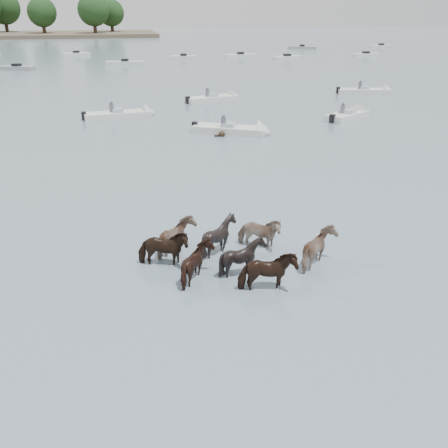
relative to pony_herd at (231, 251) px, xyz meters
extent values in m
plane|color=#4A5A6A|center=(1.64, -0.68, -0.53)|extent=(400.00, 400.00, 0.00)
imported|color=black|center=(-2.25, 0.48, 0.01)|extent=(1.91, 1.19, 1.50)
imported|color=#8B705E|center=(-1.65, 1.35, -0.02)|extent=(1.63, 1.76, 1.44)
imported|color=black|center=(-0.19, 1.07, 0.03)|extent=(1.52, 1.39, 1.54)
imported|color=gray|center=(1.30, 1.12, -0.03)|extent=(1.83, 1.46, 1.41)
imported|color=black|center=(-1.27, -0.77, -0.03)|extent=(1.33, 1.51, 1.41)
imported|color=black|center=(0.23, -0.65, 0.00)|extent=(1.76, 1.72, 1.47)
imported|color=black|center=(0.69, -1.85, 0.02)|extent=(1.82, 0.91, 1.50)
imported|color=#9D866A|center=(2.91, -0.69, 0.01)|extent=(1.68, 1.81, 1.49)
sphere|color=black|center=(3.67, 18.18, -0.41)|extent=(0.44, 0.44, 0.44)
cube|color=black|center=(3.42, 18.18, -0.51)|extent=(0.50, 0.22, 0.18)
cube|color=silver|center=(-3.03, 25.95, -0.33)|extent=(5.30, 2.24, 0.55)
cone|color=silver|center=(-0.48, 26.27, -0.33)|extent=(1.10, 1.70, 1.60)
cube|color=#99ADB7|center=(-3.03, 25.95, 0.02)|extent=(0.94, 1.21, 0.35)
cube|color=black|center=(-5.58, 25.62, -0.18)|extent=(0.39, 0.39, 0.60)
cylinder|color=#595966|center=(-3.43, 25.95, 0.22)|extent=(0.36, 0.36, 0.70)
sphere|color=#595966|center=(-3.43, 25.95, 0.67)|extent=(0.24, 0.24, 0.24)
cube|color=silver|center=(4.37, 18.96, -0.33)|extent=(5.18, 3.78, 0.55)
cone|color=silver|center=(6.58, 17.78, -0.33)|extent=(1.55, 1.84, 1.60)
cube|color=#99ADB7|center=(4.37, 18.96, 0.02)|extent=(1.23, 1.37, 0.35)
cube|color=black|center=(2.16, 20.15, -0.18)|extent=(0.47, 0.47, 0.60)
cylinder|color=#595966|center=(3.97, 18.96, 0.22)|extent=(0.36, 0.36, 0.70)
sphere|color=#595966|center=(3.97, 18.96, 0.67)|extent=(0.24, 0.24, 0.24)
cube|color=silver|center=(5.69, 31.62, -0.33)|extent=(5.12, 2.83, 0.55)
cone|color=silver|center=(8.04, 32.26, -0.33)|extent=(1.29, 1.78, 1.60)
cube|color=#99ADB7|center=(5.69, 31.62, 0.02)|extent=(1.07, 1.29, 0.35)
cube|color=black|center=(3.34, 30.97, -0.18)|extent=(0.43, 0.43, 0.60)
cylinder|color=#595966|center=(5.29, 31.62, 0.22)|extent=(0.36, 0.36, 0.70)
sphere|color=#595966|center=(5.29, 31.62, 0.67)|extent=(0.24, 0.24, 0.24)
cube|color=silver|center=(14.41, 21.59, -0.33)|extent=(4.30, 3.56, 0.55)
cone|color=silver|center=(16.13, 22.70, -0.33)|extent=(1.63, 1.83, 1.60)
cube|color=#99ADB7|center=(14.41, 21.59, 0.02)|extent=(1.28, 1.37, 0.35)
cube|color=black|center=(12.70, 20.48, -0.18)|extent=(0.48, 0.48, 0.60)
cylinder|color=#595966|center=(14.01, 21.59, 0.22)|extent=(0.36, 0.36, 0.70)
sphere|color=#595966|center=(14.01, 21.59, 0.67)|extent=(0.24, 0.24, 0.24)
cube|color=silver|center=(21.46, 32.75, -0.33)|extent=(5.29, 2.72, 0.55)
cone|color=silver|center=(23.92, 32.17, -0.33)|extent=(1.24, 1.76, 1.60)
cube|color=#99ADB7|center=(21.46, 32.75, 0.02)|extent=(1.04, 1.27, 0.35)
cube|color=black|center=(19.00, 33.33, -0.18)|extent=(0.42, 0.42, 0.60)
cylinder|color=#595966|center=(21.06, 32.75, 0.22)|extent=(0.36, 0.36, 0.70)
sphere|color=#595966|center=(21.06, 32.75, 0.67)|extent=(0.24, 0.24, 0.24)
cube|color=gray|center=(-15.57, 62.02, -0.31)|extent=(5.13, 3.43, 0.60)
cube|color=black|center=(-15.57, 62.02, 0.07)|extent=(1.33, 1.33, 0.50)
cube|color=silver|center=(-8.52, 82.64, -0.31)|extent=(4.90, 2.78, 0.60)
cube|color=black|center=(-8.52, 82.64, 0.07)|extent=(1.24, 1.24, 0.50)
cube|color=silver|center=(-0.74, 65.58, -0.31)|extent=(5.91, 2.60, 0.60)
cube|color=black|center=(-0.74, 65.58, 0.07)|extent=(1.18, 1.18, 0.50)
cube|color=silver|center=(9.14, 72.52, -0.31)|extent=(4.43, 2.25, 0.60)
cube|color=black|center=(9.14, 72.52, 0.07)|extent=(1.17, 1.17, 0.50)
cube|color=silver|center=(19.13, 73.44, -0.31)|extent=(5.74, 1.94, 0.60)
cube|color=black|center=(19.13, 73.44, 0.07)|extent=(1.08, 1.08, 0.50)
cube|color=silver|center=(25.79, 68.40, -0.31)|extent=(5.00, 2.14, 0.60)
cube|color=black|center=(25.79, 68.40, 0.07)|extent=(1.13, 1.13, 0.50)
cube|color=gray|center=(36.01, 88.40, -0.31)|extent=(5.93, 3.50, 0.60)
cube|color=black|center=(36.01, 88.40, 0.07)|extent=(1.30, 1.30, 0.50)
cube|color=silver|center=(40.94, 70.25, -0.31)|extent=(4.90, 1.83, 0.60)
cube|color=black|center=(40.94, 70.25, 0.07)|extent=(1.07, 1.07, 0.50)
cube|color=silver|center=(53.56, 88.12, -0.31)|extent=(4.47, 2.01, 0.60)
cube|color=black|center=(53.56, 88.12, 0.07)|extent=(1.11, 1.11, 0.50)
cylinder|color=#382619|center=(-31.30, 155.89, 1.58)|extent=(1.00, 1.00, 4.22)
sphere|color=black|center=(-31.30, 155.89, 7.09)|extent=(9.38, 9.38, 9.38)
cylinder|color=#382619|center=(-19.79, 146.10, 1.27)|extent=(1.00, 1.00, 3.60)
sphere|color=black|center=(-19.79, 146.10, 5.97)|extent=(8.01, 8.01, 8.01)
cylinder|color=#382619|center=(-5.66, 143.25, 1.43)|extent=(1.00, 1.00, 3.91)
sphere|color=black|center=(-5.66, 143.25, 6.53)|extent=(8.69, 8.69, 8.69)
cylinder|color=#382619|center=(-0.72, 151.68, 1.19)|extent=(1.00, 1.00, 3.44)
sphere|color=black|center=(-0.72, 151.68, 5.68)|extent=(7.65, 7.65, 7.65)
camera|label=1|loc=(-3.59, -14.86, 7.60)|focal=40.57mm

